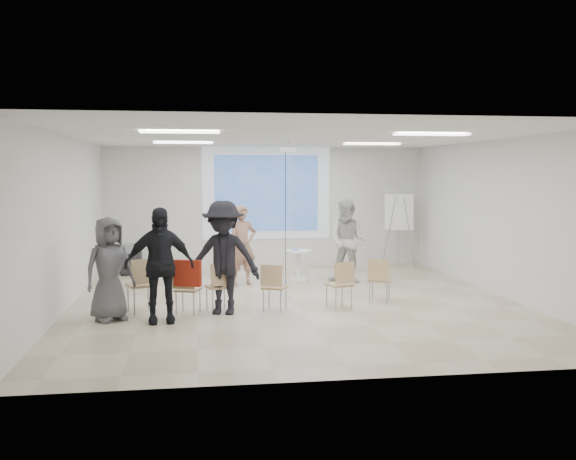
{
  "coord_description": "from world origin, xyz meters",
  "views": [
    {
      "loc": [
        -1.8,
        -11.45,
        2.35
      ],
      "look_at": [
        0.0,
        0.8,
        1.25
      ],
      "focal_mm": 40.0,
      "sensor_mm": 36.0,
      "label": 1
    }
  ],
  "objects": [
    {
      "name": "audience_left",
      "position": [
        -2.35,
        -1.3,
        1.05
      ],
      "size": [
        1.28,
        0.84,
        2.09
      ],
      "primitive_type": "imported",
      "rotation": [
        0.0,
        0.0,
        0.09
      ],
      "color": "black",
      "rests_on": "floor"
    },
    {
      "name": "pedestal_table",
      "position": [
        0.43,
        2.21,
        0.39
      ],
      "size": [
        0.68,
        0.68,
        0.7
      ],
      "rotation": [
        0.0,
        0.0,
        -0.24
      ],
      "color": "white",
      "rests_on": "floor"
    },
    {
      "name": "audience_mid",
      "position": [
        -1.33,
        -0.83,
        1.07
      ],
      "size": [
        1.54,
        1.1,
        2.15
      ],
      "primitive_type": "imported",
      "rotation": [
        0.0,
        0.0,
        -0.27
      ],
      "color": "black",
      "rests_on": "floor"
    },
    {
      "name": "player_left",
      "position": [
        -0.8,
        1.88,
        0.95
      ],
      "size": [
        0.81,
        0.67,
        1.91
      ],
      "primitive_type": "imported",
      "rotation": [
        0.0,
        0.0,
        0.33
      ],
      "color": "#A87C67",
      "rests_on": "floor"
    },
    {
      "name": "chair_far_left",
      "position": [
        -2.67,
        -0.58,
        0.55
      ],
      "size": [
        0.58,
        0.6,
        0.93
      ],
      "rotation": [
        0.0,
        0.0,
        0.39
      ],
      "color": "tan",
      "rests_on": "floor"
    },
    {
      "name": "chair_right_far",
      "position": [
        1.5,
        -0.33,
        0.48
      ],
      "size": [
        0.52,
        0.53,
        0.82
      ],
      "rotation": [
        0.0,
        0.0,
        -0.43
      ],
      "color": "tan",
      "rests_on": "floor"
    },
    {
      "name": "wall_back",
      "position": [
        0.0,
        4.55,
        1.5
      ],
      "size": [
        8.0,
        0.1,
        3.0
      ],
      "primitive_type": "cube",
      "color": "silver",
      "rests_on": "floor"
    },
    {
      "name": "chair_left_inner",
      "position": [
        -1.38,
        -0.66,
        0.5
      ],
      "size": [
        0.5,
        0.52,
        0.84
      ],
      "rotation": [
        0.0,
        0.0,
        0.29
      ],
      "color": "tan",
      "rests_on": "floor"
    },
    {
      "name": "av_cart",
      "position": [
        -3.27,
        3.67,
        0.33
      ],
      "size": [
        0.49,
        0.4,
        0.71
      ],
      "rotation": [
        0.0,
        0.0,
        -0.04
      ],
      "color": "black",
      "rests_on": "floor"
    },
    {
      "name": "chair_center",
      "position": [
        -0.48,
        -0.79,
        0.48
      ],
      "size": [
        0.52,
        0.53,
        0.82
      ],
      "rotation": [
        0.0,
        0.0,
        -0.43
      ],
      "color": "tan",
      "rests_on": "floor"
    },
    {
      "name": "fluor_panel_ne",
      "position": [
        2.0,
        2.0,
        2.97
      ],
      "size": [
        1.2,
        0.3,
        0.02
      ],
      "primitive_type": "cube",
      "color": "white",
      "rests_on": "ceiling"
    },
    {
      "name": "floor",
      "position": [
        0.0,
        0.0,
        -0.05
      ],
      "size": [
        8.0,
        9.0,
        0.1
      ],
      "primitive_type": "cube",
      "color": "beige",
      "rests_on": "ground"
    },
    {
      "name": "red_jacket",
      "position": [
        -1.92,
        -0.95,
        0.72
      ],
      "size": [
        0.46,
        0.25,
        0.43
      ],
      "primitive_type": "cube",
      "rotation": [
        0.0,
        0.0,
        -0.35
      ],
      "color": "#A92614",
      "rests_on": "chair_left_mid"
    },
    {
      "name": "laptop",
      "position": [
        -1.4,
        -0.57,
        0.45
      ],
      "size": [
        0.36,
        0.3,
        0.02
      ],
      "primitive_type": "imported",
      "rotation": [
        0.0,
        0.0,
        3.43
      ],
      "color": "black",
      "rests_on": "chair_left_inner"
    },
    {
      "name": "wall_left",
      "position": [
        -4.05,
        0.0,
        1.5
      ],
      "size": [
        0.1,
        9.0,
        3.0
      ],
      "primitive_type": "cube",
      "color": "silver",
      "rests_on": "floor"
    },
    {
      "name": "chair_right_inner",
      "position": [
        0.7,
        -0.74,
        0.49
      ],
      "size": [
        0.5,
        0.52,
        0.83
      ],
      "rotation": [
        0.0,
        0.0,
        0.31
      ],
      "color": "tan",
      "rests_on": "floor"
    },
    {
      "name": "wall_right",
      "position": [
        4.05,
        0.0,
        1.5
      ],
      "size": [
        0.1,
        9.0,
        3.0
      ],
      "primitive_type": "cube",
      "color": "silver",
      "rests_on": "floor"
    },
    {
      "name": "flipchart_easel",
      "position": [
        3.21,
        3.77,
        1.42
      ],
      "size": [
        0.81,
        0.63,
        1.92
      ],
      "rotation": [
        0.0,
        0.0,
        -0.25
      ],
      "color": "gray",
      "rests_on": "floor"
    },
    {
      "name": "fluor_panel_nw",
      "position": [
        -2.0,
        2.0,
        2.97
      ],
      "size": [
        1.2,
        0.3,
        0.02
      ],
      "primitive_type": "cube",
      "color": "white",
      "rests_on": "ceiling"
    },
    {
      "name": "controller_right",
      "position": [
        1.29,
        2.14,
        1.34
      ],
      "size": [
        0.08,
        0.12,
        0.04
      ],
      "primitive_type": "cube",
      "rotation": [
        0.0,
        0.0,
        -0.44
      ],
      "color": "white",
      "rests_on": "player_right"
    },
    {
      "name": "projection_image",
      "position": [
        0.0,
        4.47,
        1.85
      ],
      "size": [
        2.6,
        0.01,
        1.9
      ],
      "primitive_type": "cube",
      "color": "#335FAF",
      "rests_on": "wall_back"
    },
    {
      "name": "controller_left",
      "position": [
        -0.62,
        2.13,
        1.26
      ],
      "size": [
        0.07,
        0.11,
        0.04
      ],
      "primitive_type": "cube",
      "rotation": [
        0.0,
        0.0,
        0.33
      ],
      "color": "silver",
      "rests_on": "player_left"
    },
    {
      "name": "fluor_panel_se",
      "position": [
        2.0,
        -1.5,
        2.97
      ],
      "size": [
        1.2,
        0.3,
        0.02
      ],
      "primitive_type": "cube",
      "color": "white",
      "rests_on": "ceiling"
    },
    {
      "name": "ceiling_projector",
      "position": [
        0.1,
        1.49,
        2.69
      ],
      "size": [
        0.3,
        0.25,
        3.0
      ],
      "color": "white",
      "rests_on": "ceiling"
    },
    {
      "name": "chair_left_mid",
      "position": [
        -1.94,
        -0.79,
        0.48
      ],
      "size": [
        0.5,
        0.51,
        0.81
      ],
      "rotation": [
        0.0,
        0.0,
        -0.35
      ],
      "color": "tan",
      "rests_on": "floor"
    },
    {
      "name": "ceiling",
      "position": [
        0.0,
        0.0,
        3.05
      ],
      "size": [
        8.0,
        9.0,
        0.1
      ],
      "primitive_type": "cube",
      "color": "white",
      "rests_on": "wall_back"
    },
    {
      "name": "projection_halo",
      "position": [
        0.0,
        4.49,
        1.85
      ],
      "size": [
        3.2,
        0.01,
        2.3
      ],
      "primitive_type": "cube",
      "color": "silver",
      "rests_on": "wall_back"
    },
    {
      "name": "audience_outer",
      "position": [
        -3.15,
        -1.05,
        0.93
      ],
      "size": [
        1.09,
        0.98,
        1.86
      ],
      "primitive_type": "imported",
      "rotation": [
        0.0,
        0.0,
        0.55
      ],
      "color": "#5A5A5F",
      "rests_on": "floor"
    },
    {
      "name": "player_right",
      "position": [
        1.47,
        1.89,
        1.0
      ],
      "size": [
        1.2,
        1.1,
        1.99
      ],
      "primitive_type": "imported",
      "rotation": [
        0.0,
        0.0,
        -0.44
      ],
      "color": "silver",
      "rests_on": "floor"
    },
    {
      "name": "fluor_panel_sw",
      "position": [
        -2.0,
        -1.5,
        2.97
      ],
      "size": [
        1.2,
        0.3,
        0.02
      ],
      "primitive_type": "cube",
      "color": "white",
      "rests_on": "ceiling"
    }
  ]
}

